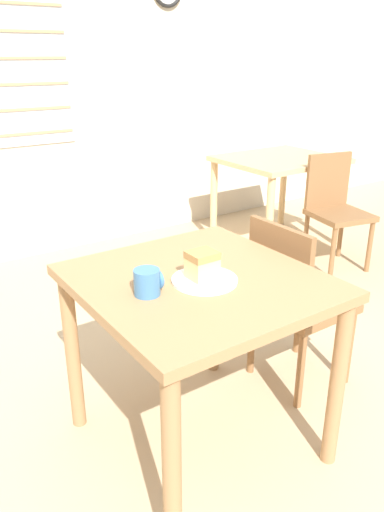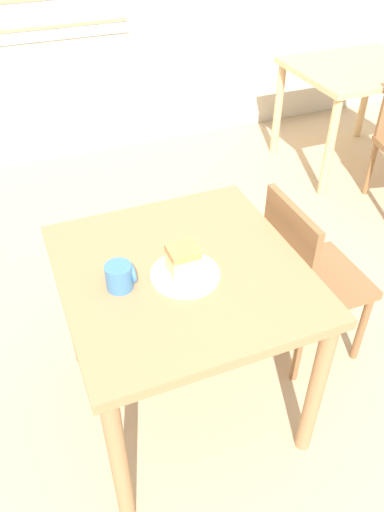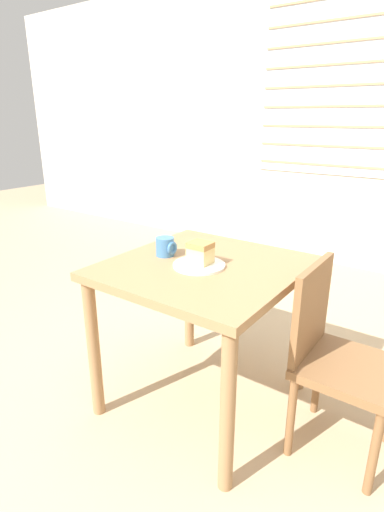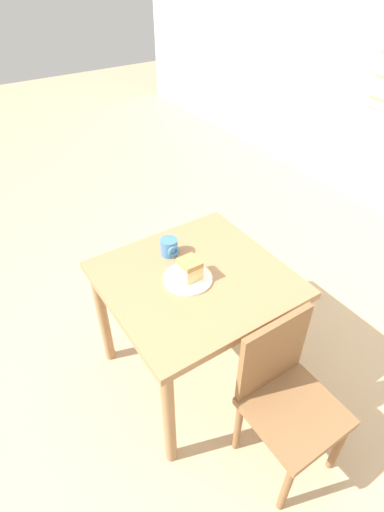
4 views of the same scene
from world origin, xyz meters
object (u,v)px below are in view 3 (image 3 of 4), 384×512
at_px(dining_table_near, 204,287).
at_px(coffee_mug, 166,247).
at_px(plate, 199,265).
at_px(cake_slice, 200,253).
at_px(chair_near_window, 334,354).

height_order(dining_table_near, coffee_mug, coffee_mug).
xyz_separation_m(dining_table_near, coffee_mug, (-0.22, -0.01, 0.17)).
bearing_deg(plate, cake_slice, 99.20).
bearing_deg(chair_near_window, cake_slice, 100.34).
bearing_deg(cake_slice, coffee_mug, 176.15).
relative_size(dining_table_near, coffee_mug, 8.87).
bearing_deg(chair_near_window, plate, 101.49).
relative_size(plate, cake_slice, 2.36).
relative_size(chair_near_window, plate, 3.51).
relative_size(dining_table_near, plate, 3.64).
distance_m(plate, coffee_mug, 0.23).
distance_m(dining_table_near, chair_near_window, 0.65).
height_order(plate, cake_slice, cake_slice).
distance_m(chair_near_window, cake_slice, 0.73).
bearing_deg(plate, coffee_mug, 172.95).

